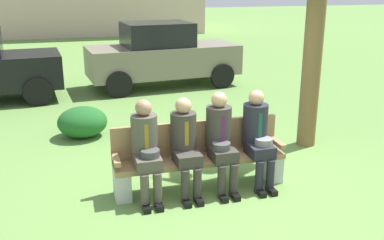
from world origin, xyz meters
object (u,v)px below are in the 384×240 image
Objects in this scene: seated_man_leftmost at (146,145)px; seated_man_rightmost at (258,134)px; park_bench at (199,156)px; shrub_near_bench at (82,122)px; seated_man_centerleft at (185,142)px; seated_man_centerright at (221,137)px; parked_car_far at (162,55)px.

seated_man_rightmost reaches higher than seated_man_leftmost.
park_bench is 2.62× the size of shrub_near_bench.
park_bench is 1.76× the size of seated_man_rightmost.
seated_man_leftmost is 1.01× the size of seated_man_centerleft.
shrub_near_bench is (-1.43, 2.52, -0.16)m from park_bench.
seated_man_centerleft is 0.97× the size of seated_man_rightmost.
seated_man_centerright is 1.50× the size of shrub_near_bench.
shrub_near_bench is 0.22× the size of parked_car_far.
park_bench is 0.42m from seated_man_centerright.
parked_car_far is at bearing 57.87° from shrub_near_bench.
seated_man_rightmost is 0.33× the size of parked_car_far.
seated_man_leftmost is 0.98× the size of seated_man_rightmost.
parked_car_far is at bearing 76.02° from seated_man_leftmost.
park_bench is 1.80× the size of seated_man_centerleft.
park_bench is at bearing -60.44° from shrub_near_bench.
seated_man_leftmost is at bearing -179.91° from seated_man_rightmost.
seated_man_centerleft is at bearing -149.74° from park_bench.
seated_man_centerleft is 0.32× the size of parked_car_far.
seated_man_rightmost reaches higher than shrub_near_bench.
seated_man_centerleft is 0.97× the size of seated_man_centerright.
parked_car_far reaches higher than park_bench.
park_bench is at bearing 30.26° from seated_man_centerleft.
seated_man_rightmost is at bearing -0.08° from seated_man_centerright.
seated_man_centerright is (0.26, -0.13, 0.30)m from park_bench.
seated_man_rightmost is (0.53, -0.00, -0.00)m from seated_man_centerright.
seated_man_leftmost is (-0.74, -0.14, 0.28)m from park_bench.
shrub_near_bench is at bearing -122.13° from parked_car_far.
seated_man_centerright is at bearing 0.18° from seated_man_leftmost.
seated_man_leftmost reaches higher than seated_man_centerleft.
seated_man_leftmost is 6.42m from parked_car_far.
seated_man_centerleft reaches higher than park_bench.
seated_man_leftmost is at bearing -103.98° from parked_car_far.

